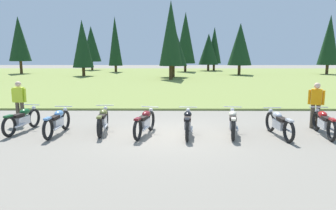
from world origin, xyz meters
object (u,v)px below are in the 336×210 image
at_px(motorcycle_maroon, 145,122).
at_px(motorcycle_black, 188,123).
at_px(motorcycle_sky_blue, 57,122).
at_px(motorcycle_olive, 103,120).
at_px(rider_checking_bike, 19,100).
at_px(motorcycle_cream, 233,122).
at_px(motorcycle_silver, 279,123).
at_px(motorcycle_british_green, 22,119).
at_px(rider_with_back_turned, 316,103).
at_px(motorcycle_red, 324,123).

bearing_deg(motorcycle_maroon, motorcycle_black, -2.15).
height_order(motorcycle_sky_blue, motorcycle_olive, same).
distance_m(motorcycle_olive, rider_checking_bike, 3.65).
height_order(motorcycle_maroon, motorcycle_cream, same).
distance_m(motorcycle_maroon, motorcycle_silver, 4.40).
xyz_separation_m(motorcycle_olive, motorcycle_cream, (4.39, -0.29, 0.00)).
bearing_deg(motorcycle_sky_blue, motorcycle_british_green, 165.16).
bearing_deg(rider_with_back_turned, motorcycle_british_green, -176.72).
relative_size(motorcycle_sky_blue, rider_with_back_turned, 1.26).
distance_m(motorcycle_british_green, rider_with_back_turned, 10.42).
distance_m(motorcycle_maroon, rider_with_back_turned, 6.21).
relative_size(motorcycle_olive, motorcycle_black, 1.00).
relative_size(motorcycle_maroon, rider_checking_bike, 1.24).
bearing_deg(rider_with_back_turned, motorcycle_silver, -145.52).
bearing_deg(motorcycle_olive, motorcycle_maroon, -11.70).
bearing_deg(motorcycle_silver, motorcycle_olive, 175.46).
height_order(motorcycle_british_green, motorcycle_red, same).
height_order(motorcycle_olive, rider_checking_bike, rider_checking_bike).
xyz_separation_m(motorcycle_olive, motorcycle_red, (7.39, -0.33, 0.00)).
bearing_deg(rider_with_back_turned, motorcycle_black, -167.24).
relative_size(motorcycle_black, rider_with_back_turned, 1.26).
height_order(motorcycle_british_green, motorcycle_cream, same).
xyz_separation_m(motorcycle_cream, rider_with_back_turned, (3.18, 0.99, 0.51)).
distance_m(motorcycle_sky_blue, motorcycle_red, 8.87).
relative_size(motorcycle_british_green, rider_checking_bike, 1.25).
xyz_separation_m(motorcycle_sky_blue, motorcycle_olive, (1.48, 0.25, 0.00)).
height_order(motorcycle_black, motorcycle_silver, same).
relative_size(motorcycle_british_green, motorcycle_black, 0.99).
height_order(motorcycle_sky_blue, motorcycle_red, same).
height_order(motorcycle_silver, motorcycle_red, same).
height_order(motorcycle_sky_blue, motorcycle_cream, same).
xyz_separation_m(motorcycle_sky_blue, motorcycle_black, (4.37, -0.11, 0.00)).
xyz_separation_m(motorcycle_sky_blue, motorcycle_red, (8.87, -0.08, 0.00)).
relative_size(motorcycle_cream, motorcycle_silver, 0.99).
bearing_deg(motorcycle_black, motorcycle_silver, -2.10).
relative_size(motorcycle_british_green, motorcycle_red, 1.00).
bearing_deg(motorcycle_silver, motorcycle_british_green, 176.22).
relative_size(motorcycle_red, rider_with_back_turned, 1.26).
bearing_deg(motorcycle_olive, motorcycle_black, -7.04).
relative_size(motorcycle_olive, motorcycle_maroon, 1.02).
xyz_separation_m(motorcycle_british_green, motorcycle_silver, (8.69, -0.57, 0.00)).
relative_size(motorcycle_cream, rider_checking_bike, 1.25).
distance_m(motorcycle_cream, rider_with_back_turned, 3.37).
relative_size(motorcycle_sky_blue, motorcycle_red, 1.00).
bearing_deg(rider_checking_bike, motorcycle_silver, -10.13).
bearing_deg(motorcycle_olive, rider_with_back_turned, 5.31).
relative_size(motorcycle_olive, rider_checking_bike, 1.26).
xyz_separation_m(motorcycle_british_green, motorcycle_olive, (2.82, -0.11, 0.00)).
xyz_separation_m(motorcycle_british_green, rider_checking_bike, (-0.59, 1.08, 0.51)).
bearing_deg(motorcycle_olive, motorcycle_british_green, 177.81).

